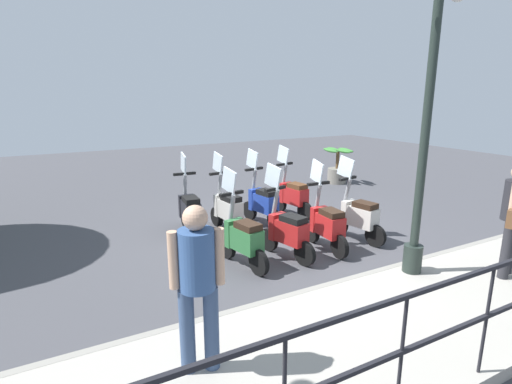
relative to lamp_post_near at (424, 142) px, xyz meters
name	(u,v)px	position (x,y,z in m)	size (l,w,h in m)	color
ground_plane	(284,237)	(2.40, 0.66, -2.02)	(28.00, 28.00, 0.00)	#424247
promenade_walkway	(423,312)	(-0.75, 0.66, -1.95)	(2.20, 20.00, 0.15)	#A39E93
lamp_post_near	(424,142)	(0.00, 0.00, 0.00)	(0.26, 0.90, 4.24)	#232D28
pedestrian_distant	(197,277)	(-0.53, 3.43, -0.95)	(0.40, 0.47, 1.59)	#384C70
potted_palm	(337,169)	(5.62, -3.25, -1.58)	(1.06, 0.66, 1.05)	slate
scooter_near_0	(358,215)	(1.63, -0.44, -1.54)	(1.22, 0.48, 1.54)	black
scooter_near_1	(326,223)	(1.54, 0.36, -1.54)	(1.23, 0.44, 1.54)	black
scooter_near_2	(287,230)	(1.56, 1.15, -1.54)	(1.22, 0.51, 1.54)	black
scooter_near_3	(242,237)	(1.61, 1.93, -1.54)	(1.22, 0.48, 1.54)	black
scooter_far_0	(292,195)	(3.47, -0.22, -1.54)	(1.23, 0.46, 1.54)	black
scooter_far_1	(262,202)	(3.27, 0.65, -1.54)	(1.23, 0.47, 1.54)	black
scooter_far_2	(227,208)	(3.21, 1.46, -1.54)	(1.23, 0.44, 1.54)	black
scooter_far_3	(189,209)	(3.47, 2.15, -1.54)	(1.23, 0.44, 1.54)	black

